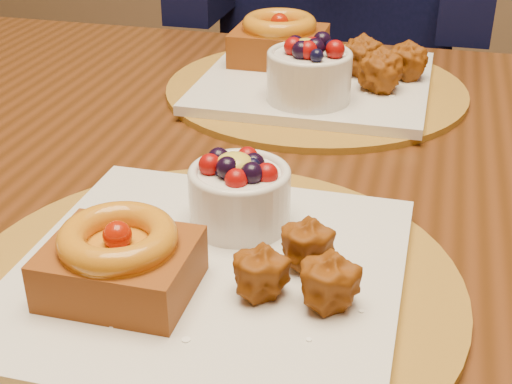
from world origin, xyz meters
TOP-DOWN VIEW (x-y plane):
  - dining_table at (0.01, -0.05)m, footprint 1.60×0.90m
  - place_setting_near at (0.01, -0.26)m, footprint 0.38×0.38m
  - place_setting_far at (0.01, 0.17)m, footprint 0.38×0.38m
  - chair_far at (-0.10, 0.78)m, footprint 0.47×0.47m

SIDE VIEW (x-z plane):
  - chair_far at x=-0.10m, z-range 0.05..0.88m
  - dining_table at x=0.01m, z-range 0.30..1.06m
  - place_setting_near at x=0.01m, z-range 0.74..0.82m
  - place_setting_far at x=0.01m, z-range 0.74..0.83m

